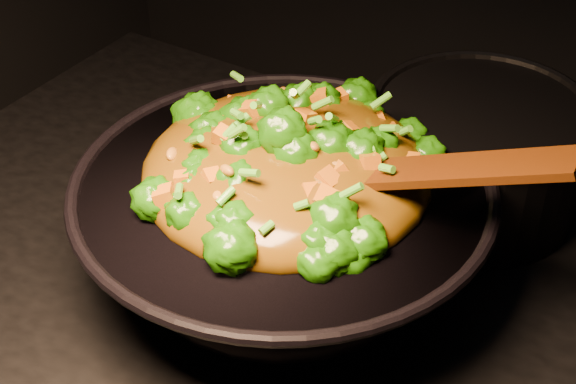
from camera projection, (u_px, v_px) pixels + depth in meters
The scene contains 4 objects.
wok at pixel (283, 230), 0.95m from camera, with size 0.43×0.43×0.12m, color black, non-canonical shape.
stir_fry at pixel (287, 135), 0.90m from camera, with size 0.31×0.31×0.11m, color #1E6106, non-canonical shape.
spatula at pixel (411, 172), 0.85m from camera, with size 0.32×0.05×0.01m, color #341503.
back_pot at pixel (476, 155), 1.05m from camera, with size 0.25×0.25×0.14m, color black.
Camera 1 is at (0.32, -0.53, 1.57)m, focal length 55.00 mm.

